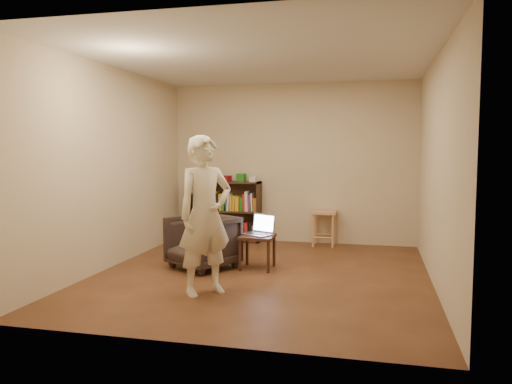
% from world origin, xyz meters
% --- Properties ---
extents(floor, '(4.50, 4.50, 0.00)m').
position_xyz_m(floor, '(0.00, 0.00, 0.00)').
color(floor, '#442616').
rests_on(floor, ground).
extents(ceiling, '(4.50, 4.50, 0.00)m').
position_xyz_m(ceiling, '(0.00, 0.00, 2.60)').
color(ceiling, silver).
rests_on(ceiling, wall_back).
extents(wall_back, '(4.00, 0.00, 4.00)m').
position_xyz_m(wall_back, '(0.00, 2.25, 1.30)').
color(wall_back, beige).
rests_on(wall_back, floor).
extents(wall_left, '(0.00, 4.50, 4.50)m').
position_xyz_m(wall_left, '(-2.00, 0.00, 1.30)').
color(wall_left, beige).
rests_on(wall_left, floor).
extents(wall_right, '(0.00, 4.50, 4.50)m').
position_xyz_m(wall_right, '(2.00, 0.00, 1.30)').
color(wall_right, beige).
rests_on(wall_right, floor).
extents(bookshelf, '(1.20, 0.30, 1.00)m').
position_xyz_m(bookshelf, '(-1.10, 2.09, 0.44)').
color(bookshelf, black).
rests_on(bookshelf, floor).
extents(box_yellow, '(0.27, 0.22, 0.20)m').
position_xyz_m(box_yellow, '(-1.44, 2.08, 1.10)').
color(box_yellow, gold).
rests_on(box_yellow, bookshelf).
extents(red_cloth, '(0.30, 0.23, 0.09)m').
position_xyz_m(red_cloth, '(-1.15, 2.06, 1.05)').
color(red_cloth, maroon).
rests_on(red_cloth, bookshelf).
extents(box_green, '(0.14, 0.14, 0.13)m').
position_xyz_m(box_green, '(-0.82, 2.08, 1.07)').
color(box_green, '#1D6C1C').
rests_on(box_green, bookshelf).
extents(box_white, '(0.12, 0.12, 0.09)m').
position_xyz_m(box_white, '(-0.61, 2.06, 1.04)').
color(box_white, beige).
rests_on(box_white, bookshelf).
extents(stool, '(0.38, 0.38, 0.56)m').
position_xyz_m(stool, '(0.56, 2.03, 0.45)').
color(stool, tan).
rests_on(stool, floor).
extents(armchair, '(1.01, 1.02, 0.69)m').
position_xyz_m(armchair, '(-0.81, 0.15, 0.34)').
color(armchair, '#2D241E').
rests_on(armchair, floor).
extents(side_table, '(0.42, 0.42, 0.43)m').
position_xyz_m(side_table, '(-0.12, 0.29, 0.36)').
color(side_table, black).
rests_on(side_table, floor).
extents(laptop, '(0.44, 0.41, 0.27)m').
position_xyz_m(laptop, '(-0.11, 0.36, 0.49)').
color(laptop, '#AEAEB3').
rests_on(laptop, side_table).
extents(person, '(0.71, 0.73, 1.69)m').
position_xyz_m(person, '(-0.40, -0.92, 0.84)').
color(person, beige).
rests_on(person, floor).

